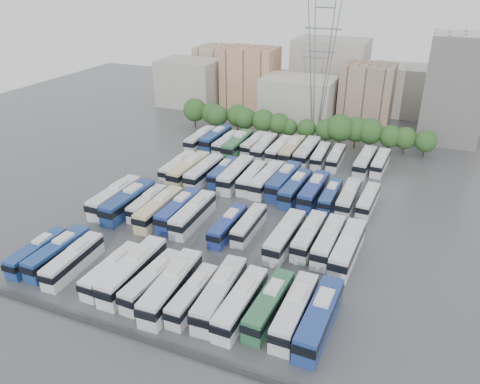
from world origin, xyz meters
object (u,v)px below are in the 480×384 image
at_px(bus_r0_s5, 133,270).
at_px(bus_r2_s7, 267,179).
at_px(bus_r1_s4, 179,209).
at_px(bus_r2_s4, 223,172).
at_px(bus_r1_s8, 249,224).
at_px(bus_r2_s8, 284,180).
at_px(bus_r1_s1, 129,201).
at_px(bus_r1_s5, 193,214).
at_px(bus_r2_s6, 252,177).
at_px(bus_r3_s0, 200,139).
at_px(bus_r2_s3, 204,172).
at_px(bus_r0_s6, 152,280).
at_px(bus_r2_s1, 178,167).
at_px(bus_r3_s7, 292,150).
at_px(bus_r2_s2, 189,169).
at_px(bus_r3_s5, 264,147).
at_px(bus_r2_s5, 236,174).
at_px(bus_r0_s12, 295,311).
at_px(bus_r1_s10, 285,236).
at_px(bus_r1_s12, 329,241).
at_px(bus_r3_s6, 279,149).
at_px(apartment_tower, 455,89).
at_px(bus_r1_s11, 309,235).
at_px(bus_r3_s1, 216,138).
at_px(bus_r1_s2, 147,203).
at_px(bus_r2_s9, 295,188).
at_px(bus_r1_s3, 159,209).
at_px(bus_r3_s12, 365,161).
at_px(bus_r0_s4, 112,270).
at_px(bus_r3_s13, 380,162).
at_px(bus_r2_s10, 314,191).
at_px(electricity_pylon, 321,62).
at_px(bus_r0_s2, 73,260).
at_px(bus_r3_s4, 254,144).
at_px(bus_r1_s0, 115,197).
at_px(bus_r0_s10, 241,303).
at_px(bus_r0_s9, 220,293).
at_px(bus_r1_s13, 348,248).
at_px(bus_r3_s10, 336,157).
at_px(bus_r0_s7, 172,286).
at_px(bus_r3_s9, 320,155).
at_px(bus_r0_s11, 269,304).
at_px(bus_r0_s13, 320,318).
at_px(bus_r2_s11, 330,196).
at_px(bus_r2_s12, 348,197).
at_px(bus_r3_s2, 227,143).
at_px(bus_r3_s3, 238,144).
at_px(bus_r1_s7, 228,225).

distance_m(bus_r0_s5, bus_r2_s7, 37.06).
bearing_deg(bus_r1_s4, bus_r2_s4, 89.27).
xyz_separation_m(bus_r1_s8, bus_r2_s8, (0.10, 18.18, 0.40)).
xyz_separation_m(bus_r1_s1, bus_r1_s5, (12.85, 0.57, -0.10)).
height_order(bus_r2_s6, bus_r3_s0, bus_r3_s0).
bearing_deg(bus_r2_s3, bus_r0_s6, -73.50).
height_order(bus_r2_s1, bus_r3_s7, bus_r3_s7).
xyz_separation_m(bus_r2_s2, bus_r3_s5, (9.78, 18.62, -0.13)).
bearing_deg(bus_r2_s5, bus_r0_s12, -58.23).
height_order(bus_r1_s5, bus_r1_s10, bus_r1_s10).
xyz_separation_m(bus_r1_s12, bus_r3_s6, (-19.80, 34.96, -0.03)).
bearing_deg(apartment_tower, bus_r3_s5, -144.01).
distance_m(bus_r1_s11, bus_r3_s1, 48.82).
distance_m(bus_r1_s2, bus_r3_s7, 38.63).
bearing_deg(bus_r2_s9, bus_r1_s3, -135.67).
bearing_deg(bus_r3_s12, bus_r0_s4, -113.60).
bearing_deg(apartment_tower, bus_r1_s8, -114.82).
bearing_deg(bus_r3_s13, bus_r3_s5, -174.02).
relative_size(bus_r2_s10, bus_r3_s7, 0.99).
bearing_deg(electricity_pylon, bus_r0_s6, -92.69).
bearing_deg(bus_r0_s5, bus_r0_s2, -175.16).
height_order(bus_r1_s12, bus_r3_s12, bus_r3_s12).
bearing_deg(bus_r3_s13, bus_r3_s4, -177.64).
bearing_deg(bus_r1_s0, bus_r0_s10, -29.44).
xyz_separation_m(bus_r2_s5, bus_r3_s12, (23.06, 17.42, -0.13)).
distance_m(bus_r0_s10, bus_r3_s12, 54.35).
bearing_deg(bus_r1_s8, bus_r2_s8, 89.53).
distance_m(bus_r3_s0, bus_r3_s5, 16.50).
height_order(bus_r0_s9, bus_r1_s8, bus_r0_s9).
distance_m(bus_r0_s2, bus_r0_s9, 23.13).
bearing_deg(bus_r2_s7, bus_r0_s6, -92.78).
relative_size(bus_r1_s13, bus_r3_s10, 1.20).
xyz_separation_m(bus_r1_s4, bus_r2_s5, (3.30, 17.65, 0.17)).
bearing_deg(bus_r0_s4, bus_r1_s11, 41.57).
height_order(bus_r0_s2, bus_r0_s4, bus_r0_s2).
relative_size(electricity_pylon, bus_r0_s12, 2.66).
relative_size(bus_r0_s6, bus_r1_s13, 0.90).
bearing_deg(bus_r0_s12, bus_r0_s7, -173.26).
relative_size(bus_r2_s6, bus_r3_s9, 1.06).
xyz_separation_m(bus_r0_s11, bus_r0_s13, (6.54, -0.20, 0.20)).
bearing_deg(bus_r0_s2, bus_r2_s11, 47.20).
distance_m(bus_r1_s5, bus_r3_s5, 35.29).
distance_m(bus_r1_s5, bus_r2_s4, 19.15).
relative_size(bus_r3_s5, bus_r3_s7, 0.97).
bearing_deg(bus_r0_s4, bus_r2_s1, 106.48).
relative_size(bus_r2_s11, bus_r2_s12, 0.92).
relative_size(bus_r1_s3, bus_r3_s2, 1.10).
distance_m(bus_r1_s1, bus_r3_s13, 54.31).
bearing_deg(bus_r1_s4, bus_r3_s3, 94.85).
distance_m(bus_r0_s10, bus_r1_s7, 20.01).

